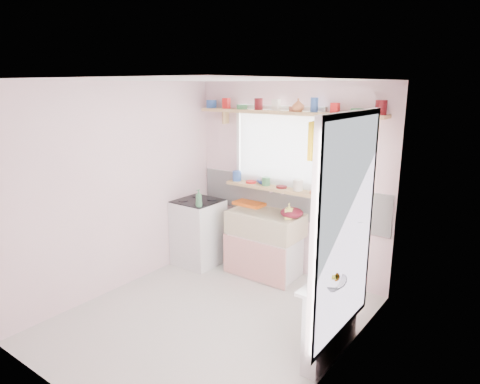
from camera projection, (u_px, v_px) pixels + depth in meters
The scene contains 19 objects.
room at pixel (307, 189), 4.58m from camera, with size 3.20×3.20×3.20m.
sink_unit at pixel (265, 243), 5.61m from camera, with size 0.95×0.65×1.11m.
cooker at pixel (198, 232), 5.96m from camera, with size 0.58×0.58×0.93m.
radiator_ledge at pixel (332, 315), 3.94m from camera, with size 0.22×0.95×0.78m.
windowsill at pixel (274, 188), 5.59m from camera, with size 1.40×0.22×0.04m, color tan.
pine_shelf at pixel (285, 113), 5.25m from camera, with size 2.52×0.24×0.04m, color tan.
shelf_crockery at pixel (284, 106), 5.25m from camera, with size 2.47×0.11×0.12m.
sill_crockery at pixel (270, 182), 5.60m from camera, with size 1.35×0.11×0.12m.
dish_tray at pixel (251, 203), 5.88m from camera, with size 0.42×0.32×0.04m, color orange.
colander at pixel (292, 213), 5.30m from camera, with size 0.28×0.28×0.13m, color maroon.
jade_plant at pixel (344, 232), 4.13m from camera, with size 0.54×0.46×0.60m, color #2B6026.
fruit_bowl at pixel (327, 283), 3.64m from camera, with size 0.33×0.33×0.08m, color silver.
herb_pot at pixel (325, 263), 3.86m from camera, with size 0.12×0.08×0.22m, color #295B24.
soap_bottle_sink at pixel (289, 211), 5.23m from camera, with size 0.09×0.09×0.20m, color #DBD561.
sill_cup at pixel (266, 180), 5.71m from camera, with size 0.13×0.13×0.10m, color silver.
sill_bowl at pixel (264, 182), 5.73m from camera, with size 0.18×0.18×0.06m, color #344EAB.
shelf_vase at pixel (298, 105), 5.07m from camera, with size 0.15×0.15×0.16m, color #B96538.
cooker_bottle at pixel (199, 198), 5.53m from camera, with size 0.09×0.09×0.23m, color #3E7D4F.
fruit at pixel (328, 276), 3.63m from camera, with size 0.20×0.14×0.10m.
Camera 1 is at (2.72, -3.15, 2.46)m, focal length 32.00 mm.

